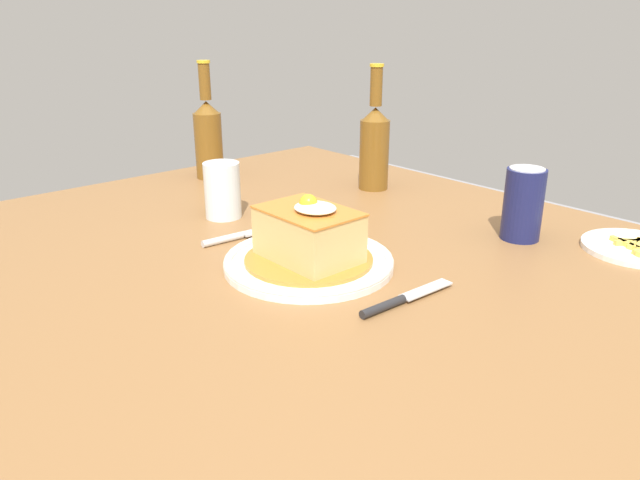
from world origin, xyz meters
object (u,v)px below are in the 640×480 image
Objects in this scene: main_plate at (310,262)px; fork at (234,237)px; side_plate_fries at (637,248)px; beer_bottle_amber at (208,135)px; drinking_glass at (223,194)px; soda_can at (523,204)px; knife at (396,302)px; beer_bottle_amber_far at (374,144)px.

fork is at bearing -173.36° from main_plate.
fork is 0.83× the size of side_plate_fries.
beer_bottle_amber is 0.31m from drinking_glass.
soda_can is 1.18× the size of drinking_glass.
side_plate_fries is (0.16, 0.09, -0.06)m from soda_can.
main_plate is 1.83× the size of fork.
beer_bottle_amber is (-0.57, 0.18, 0.09)m from main_plate.
beer_bottle_amber_far is (-0.42, 0.39, 0.09)m from knife.
drinking_glass is at bearing -144.07° from soda_can.
fork is 1.35× the size of drinking_glass.
soda_can is at bearing -6.13° from beer_bottle_amber_far.
drinking_glass is at bearing 172.88° from main_plate.
drinking_glass is at bearing -145.58° from side_plate_fries.
fork is (-0.18, -0.02, -0.00)m from main_plate.
main_plate is 0.60m from beer_bottle_amber.
fork is 0.49m from soda_can.
knife is 0.62× the size of beer_bottle_amber_far.
side_plate_fries is at bearing 34.42° from drinking_glass.
soda_can is 0.39m from beer_bottle_amber_far.
fork is 0.67m from side_plate_fries.
knife is at bearing 3.62° from fork.
knife is 1.34× the size of soda_can.
beer_bottle_amber_far is at bearing -174.79° from side_plate_fries.
beer_bottle_amber_far reaches higher than main_plate.
main_plate is 2.47× the size of drinking_glass.
beer_bottle_amber is 2.53× the size of drinking_glass.
knife is 0.46m from side_plate_fries.
main_plate is 0.54m from side_plate_fries.
beer_bottle_amber is at bearing 162.64° from main_plate.
drinking_glass is 0.72m from side_plate_fries.
beer_bottle_amber_far is 1.56× the size of side_plate_fries.
main_plate is at bearing -111.84° from soda_can.
beer_bottle_amber is at bearing 153.13° from fork.
soda_can is 0.54m from drinking_glass.
soda_can is (0.14, 0.35, 0.05)m from main_plate.
knife is at bearing -84.93° from soda_can.
beer_bottle_amber_far reaches higher than drinking_glass.
beer_bottle_amber is 0.91m from side_plate_fries.
fork is at bearing -80.52° from beer_bottle_amber_far.
fork is 0.53× the size of beer_bottle_amber_far.
fork is 0.43m from beer_bottle_amber_far.
main_plate is 0.17m from knife.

